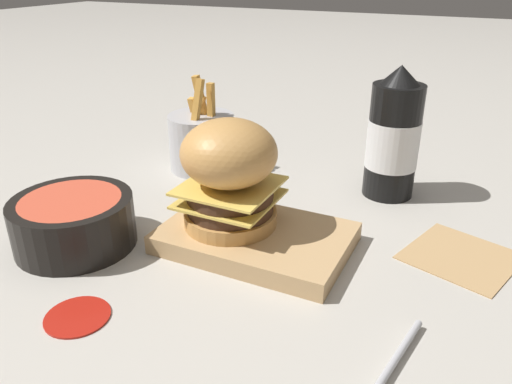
# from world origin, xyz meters

# --- Properties ---
(ground_plane) EXTENTS (6.00, 6.00, 0.00)m
(ground_plane) POSITION_xyz_m (0.00, 0.00, 0.00)
(ground_plane) COLOR #B7B2A8
(serving_board) EXTENTS (0.22, 0.15, 0.02)m
(serving_board) POSITION_xyz_m (-0.04, -0.02, 0.01)
(serving_board) COLOR tan
(serving_board) RESTS_ON ground_plane
(burger) EXTENTS (0.11, 0.11, 0.13)m
(burger) POSITION_xyz_m (-0.00, -0.02, 0.09)
(burger) COLOR tan
(burger) RESTS_ON serving_board
(ketchup_bottle) EXTENTS (0.07, 0.07, 0.19)m
(ketchup_bottle) POSITION_xyz_m (-0.15, -0.24, 0.09)
(ketchup_bottle) COLOR black
(ketchup_bottle) RESTS_ON ground_plane
(fries_basket) EXTENTS (0.11, 0.11, 0.16)m
(fries_basket) POSITION_xyz_m (0.16, -0.21, 0.05)
(fries_basket) COLOR #B7B7BC
(fries_basket) RESTS_ON ground_plane
(side_bowl) EXTENTS (0.14, 0.14, 0.06)m
(side_bowl) POSITION_xyz_m (0.16, 0.07, 0.03)
(side_bowl) COLOR black
(side_bowl) RESTS_ON ground_plane
(ketchup_puddle) EXTENTS (0.06, 0.06, 0.00)m
(ketchup_puddle) POSITION_xyz_m (0.06, 0.18, 0.00)
(ketchup_puddle) COLOR #B21E14
(ketchup_puddle) RESTS_ON ground_plane
(parchment_square) EXTENTS (0.14, 0.14, 0.00)m
(parchment_square) POSITION_xyz_m (-0.26, -0.10, 0.00)
(parchment_square) COLOR tan
(parchment_square) RESTS_ON ground_plane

